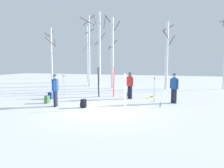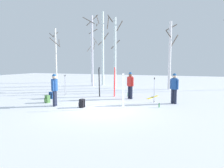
{
  "view_description": "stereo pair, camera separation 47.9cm",
  "coord_description": "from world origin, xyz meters",
  "px_view_note": "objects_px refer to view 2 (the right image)",
  "views": [
    {
      "loc": [
        3.37,
        -8.99,
        2.25
      ],
      "look_at": [
        -0.33,
        2.7,
        1.0
      ],
      "focal_mm": 32.11,
      "sensor_mm": 36.0,
      "label": 1
    },
    {
      "loc": [
        3.83,
        -8.84,
        2.25
      ],
      "look_at": [
        -0.33,
        2.7,
        1.0
      ],
      "focal_mm": 32.11,
      "sensor_mm": 36.0,
      "label": 2
    }
  ],
  "objects_px": {
    "ski_poles_0": "(65,84)",
    "birch_tree_2": "(92,49)",
    "birch_tree_4": "(115,52)",
    "person_0": "(174,86)",
    "backpack_0": "(52,95)",
    "birch_tree_5": "(170,54)",
    "ski_pair_lying_0": "(153,97)",
    "water_bottle_0": "(159,105)",
    "person_2": "(55,88)",
    "ski_pair_planted_0": "(99,82)",
    "ski_pair_planted_1": "(123,91)",
    "water_bottle_1": "(128,95)",
    "backpack_2": "(47,99)",
    "ski_pair_planted_2": "(115,82)",
    "birch_tree_3": "(103,48)",
    "ski_poles_1": "(154,89)",
    "birch_tree_1": "(92,54)",
    "backpack_1": "(82,103)",
    "birch_tree_0": "(56,55)",
    "person_1": "(130,84)"
  },
  "relations": [
    {
      "from": "person_1",
      "to": "water_bottle_1",
      "type": "height_order",
      "value": "person_1"
    },
    {
      "from": "person_2",
      "to": "backpack_2",
      "type": "relative_size",
      "value": 3.9
    },
    {
      "from": "birch_tree_3",
      "to": "birch_tree_4",
      "type": "height_order",
      "value": "birch_tree_3"
    },
    {
      "from": "ski_pair_planted_2",
      "to": "birch_tree_2",
      "type": "bearing_deg",
      "value": 128.13
    },
    {
      "from": "ski_poles_0",
      "to": "ski_pair_planted_0",
      "type": "bearing_deg",
      "value": 6.69
    },
    {
      "from": "ski_pair_lying_0",
      "to": "water_bottle_0",
      "type": "height_order",
      "value": "water_bottle_0"
    },
    {
      "from": "person_2",
      "to": "ski_pair_planted_0",
      "type": "bearing_deg",
      "value": 75.04
    },
    {
      "from": "ski_pair_planted_0",
      "to": "backpack_1",
      "type": "height_order",
      "value": "ski_pair_planted_0"
    },
    {
      "from": "ski_poles_1",
      "to": "birch_tree_2",
      "type": "distance_m",
      "value": 10.15
    },
    {
      "from": "backpack_2",
      "to": "birch_tree_1",
      "type": "xyz_separation_m",
      "value": [
        -3.28,
        12.8,
        3.22
      ]
    },
    {
      "from": "birch_tree_4",
      "to": "person_0",
      "type": "bearing_deg",
      "value": -45.94
    },
    {
      "from": "ski_pair_planted_1",
      "to": "backpack_0",
      "type": "xyz_separation_m",
      "value": [
        -5.14,
        1.11,
        -0.66
      ]
    },
    {
      "from": "ski_pair_lying_0",
      "to": "birch_tree_1",
      "type": "xyz_separation_m",
      "value": [
        -8.75,
        8.86,
        3.42
      ]
    },
    {
      "from": "ski_pair_lying_0",
      "to": "ski_poles_1",
      "type": "relative_size",
      "value": 1.14
    },
    {
      "from": "ski_pair_planted_2",
      "to": "ski_poles_1",
      "type": "height_order",
      "value": "ski_pair_planted_2"
    },
    {
      "from": "person_1",
      "to": "ski_pair_lying_0",
      "type": "distance_m",
      "value": 1.94
    },
    {
      "from": "backpack_2",
      "to": "birch_tree_5",
      "type": "xyz_separation_m",
      "value": [
        6.17,
        8.71,
        2.83
      ]
    },
    {
      "from": "backpack_1",
      "to": "birch_tree_0",
      "type": "relative_size",
      "value": 0.07
    },
    {
      "from": "ski_pair_planted_0",
      "to": "birch_tree_1",
      "type": "distance_m",
      "value": 11.31
    },
    {
      "from": "birch_tree_5",
      "to": "person_0",
      "type": "bearing_deg",
      "value": -83.71
    },
    {
      "from": "water_bottle_0",
      "to": "backpack_1",
      "type": "bearing_deg",
      "value": -160.05
    },
    {
      "from": "ski_poles_0",
      "to": "ski_pair_lying_0",
      "type": "bearing_deg",
      "value": 10.97
    },
    {
      "from": "backpack_1",
      "to": "ski_pair_planted_0",
      "type": "bearing_deg",
      "value": 98.82
    },
    {
      "from": "birch_tree_3",
      "to": "ski_pair_planted_2",
      "type": "bearing_deg",
      "value": -61.35
    },
    {
      "from": "birch_tree_4",
      "to": "birch_tree_5",
      "type": "bearing_deg",
      "value": 10.51
    },
    {
      "from": "ski_poles_0",
      "to": "birch_tree_0",
      "type": "xyz_separation_m",
      "value": [
        -6.14,
        7.64,
        2.53
      ]
    },
    {
      "from": "person_1",
      "to": "ski_poles_0",
      "type": "relative_size",
      "value": 1.18
    },
    {
      "from": "backpack_0",
      "to": "birch_tree_5",
      "type": "xyz_separation_m",
      "value": [
        6.77,
        7.51,
        2.83
      ]
    },
    {
      "from": "ski_pair_planted_0",
      "to": "water_bottle_1",
      "type": "distance_m",
      "value": 2.16
    },
    {
      "from": "ski_poles_0",
      "to": "birch_tree_2",
      "type": "relative_size",
      "value": 0.2
    },
    {
      "from": "backpack_1",
      "to": "birch_tree_0",
      "type": "bearing_deg",
      "value": 130.36
    },
    {
      "from": "water_bottle_0",
      "to": "water_bottle_1",
      "type": "height_order",
      "value": "water_bottle_1"
    },
    {
      "from": "backpack_1",
      "to": "birch_tree_5",
      "type": "xyz_separation_m",
      "value": [
        3.69,
        9.15,
        2.83
      ]
    },
    {
      "from": "ski_pair_planted_1",
      "to": "water_bottle_0",
      "type": "xyz_separation_m",
      "value": [
        1.69,
        0.83,
        -0.77
      ]
    },
    {
      "from": "person_0",
      "to": "ski_pair_lying_0",
      "type": "height_order",
      "value": "person_0"
    },
    {
      "from": "birch_tree_2",
      "to": "birch_tree_4",
      "type": "distance_m",
      "value": 2.9
    },
    {
      "from": "person_2",
      "to": "ski_poles_1",
      "type": "bearing_deg",
      "value": 29.32
    },
    {
      "from": "ski_pair_planted_2",
      "to": "backpack_2",
      "type": "xyz_separation_m",
      "value": [
        -2.93,
        -3.43,
        -0.78
      ]
    },
    {
      "from": "person_1",
      "to": "backpack_1",
      "type": "bearing_deg",
      "value": -117.09
    },
    {
      "from": "birch_tree_0",
      "to": "ski_poles_1",
      "type": "bearing_deg",
      "value": -33.52
    },
    {
      "from": "birch_tree_2",
      "to": "backpack_0",
      "type": "bearing_deg",
      "value": -84.94
    },
    {
      "from": "birch_tree_0",
      "to": "birch_tree_4",
      "type": "height_order",
      "value": "birch_tree_4"
    },
    {
      "from": "ski_poles_0",
      "to": "water_bottle_1",
      "type": "xyz_separation_m",
      "value": [
        4.39,
        0.96,
        -0.65
      ]
    },
    {
      "from": "ski_pair_planted_1",
      "to": "water_bottle_1",
      "type": "xyz_separation_m",
      "value": [
        -0.74,
        3.63,
        -0.75
      ]
    },
    {
      "from": "birch_tree_4",
      "to": "birch_tree_3",
      "type": "bearing_deg",
      "value": 134.75
    },
    {
      "from": "backpack_1",
      "to": "birch_tree_3",
      "type": "xyz_separation_m",
      "value": [
        -3.08,
        10.32,
        3.67
      ]
    },
    {
      "from": "backpack_2",
      "to": "ski_poles_1",
      "type": "bearing_deg",
      "value": 19.97
    },
    {
      "from": "ski_pair_lying_0",
      "to": "birch_tree_2",
      "type": "distance_m",
      "value": 9.09
    },
    {
      "from": "backpack_1",
      "to": "birch_tree_2",
      "type": "relative_size",
      "value": 0.06
    },
    {
      "from": "water_bottle_0",
      "to": "birch_tree_0",
      "type": "bearing_deg",
      "value": 143.8
    }
  ]
}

